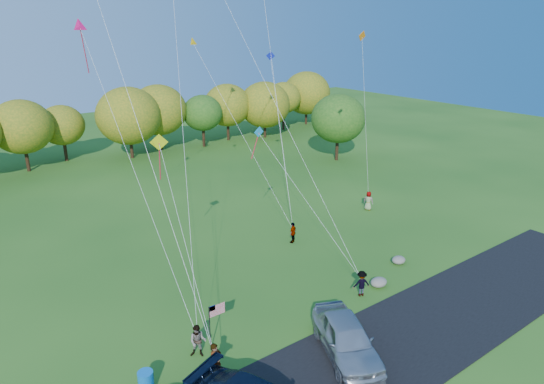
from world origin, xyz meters
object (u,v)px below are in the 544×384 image
Objects in this scene: trash_barrel at (146,382)px; flyer_b at (198,341)px; flyer_a at (216,361)px; flyer_e at (368,201)px; minivan_silver at (346,338)px; flyer_d at (293,233)px; flyer_c at (361,283)px.

flyer_b is at bearing 14.63° from trash_barrel.
flyer_e is at bearing 12.53° from flyer_a.
trash_barrel is (-8.40, 3.34, -0.46)m from minivan_silver.
flyer_d is at bearing 28.59° from trash_barrel.
trash_barrel is (-12.88, 0.07, -0.27)m from flyer_c.
flyer_b is 10.03m from flyer_c.
flyer_d is at bearing 72.55° from flyer_e.
flyer_e is at bearing 63.73° from minivan_silver.
trash_barrel is at bearing 145.98° from flyer_a.
flyer_d is at bearing 71.79° from flyer_b.
flyer_a is at bearing 10.90° from flyer_d.
flyer_b is at bearing 86.85° from flyer_e.
trash_barrel is at bearing -125.26° from flyer_b.
minivan_silver is 3.44× the size of flyer_d.
trash_barrel is (-2.88, -0.75, -0.32)m from flyer_b.
minivan_silver is at bearing 104.55° from flyer_e.
flyer_a is 14.42m from flyer_d.
flyer_e is (20.46, 10.00, -0.08)m from flyer_a.
flyer_d is 9.11m from flyer_e.
minivan_silver is at bearing -35.79° from flyer_a.
minivan_silver is 3.01× the size of flyer_a.
flyer_e is (10.36, 9.03, 0.03)m from flyer_c.
flyer_c is 7.93m from flyer_d.
minivan_silver reaches higher than flyer_a.
flyer_c is at bearing 105.95° from flyer_e.
minivan_silver is 3.23× the size of flyer_b.
flyer_b reaches higher than flyer_c.
flyer_d is at bearing 24.01° from flyer_a.
flyer_d is at bearing -76.29° from flyer_c.
minivan_silver is at bearing 35.71° from flyer_d.
minivan_silver is 9.05m from trash_barrel.
minivan_silver reaches higher than flyer_b.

